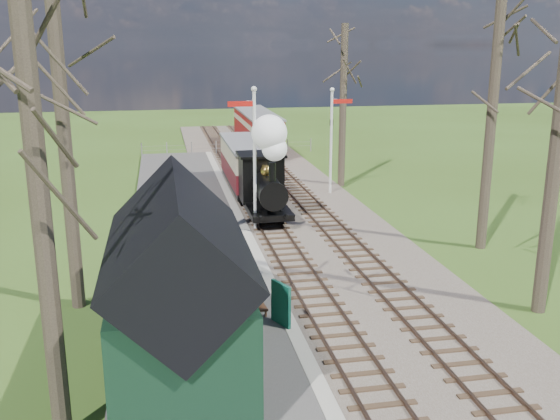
{
  "coord_description": "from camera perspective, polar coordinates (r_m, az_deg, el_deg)",
  "views": [
    {
      "loc": [
        -4.53,
        -9.8,
        7.85
      ],
      "look_at": [
        -0.11,
        13.35,
        1.6
      ],
      "focal_mm": 40.0,
      "sensor_mm": 36.0,
      "label": 1
    }
  ],
  "objects": [
    {
      "name": "platform",
      "position": [
        25.05,
        -7.93,
        -3.32
      ],
      "size": [
        5.0,
        44.0,
        0.2
      ],
      "primitive_type": "cube",
      "color": "#474442",
      "rests_on": "ground"
    },
    {
      "name": "distant_hills",
      "position": [
        78.2,
        -5.94,
        -3.15
      ],
      "size": [
        114.4,
        48.0,
        22.02
      ],
      "color": "#385B23",
      "rests_on": "ground"
    },
    {
      "name": "track_far",
      "position": [
        33.5,
        1.78,
        1.47
      ],
      "size": [
        1.6,
        60.0,
        0.15
      ],
      "color": "brown",
      "rests_on": "ground"
    },
    {
      "name": "station_shed",
      "position": [
        14.88,
        -9.19,
        -7.38
      ],
      "size": [
        3.25,
        6.3,
        4.78
      ],
      "color": "black",
      "rests_on": "platform"
    },
    {
      "name": "person",
      "position": [
        14.97,
        -3.44,
        -12.66
      ],
      "size": [
        0.54,
        0.64,
        1.48
      ],
      "primitive_type": "imported",
      "rotation": [
        0.0,
        0.0,
        1.16
      ],
      "color": "black",
      "rests_on": "platform"
    },
    {
      "name": "ballast_bed",
      "position": [
        33.26,
        -0.4,
        1.29
      ],
      "size": [
        8.0,
        60.0,
        0.1
      ],
      "primitive_type": "cube",
      "color": "brown",
      "rests_on": "ground"
    },
    {
      "name": "semaphore_far",
      "position": [
        33.33,
        4.83,
        7.04
      ],
      "size": [
        1.22,
        0.24,
        5.72
      ],
      "color": "silver",
      "rests_on": "ground"
    },
    {
      "name": "locomotive",
      "position": [
        28.11,
        -1.34,
        3.3
      ],
      "size": [
        1.94,
        4.53,
        4.86
      ],
      "color": "black",
      "rests_on": "ground"
    },
    {
      "name": "bench",
      "position": [
        18.73,
        -2.56,
        -8.02
      ],
      "size": [
        0.56,
        1.43,
        0.8
      ],
      "color": "#452918",
      "rests_on": "platform"
    },
    {
      "name": "track_near",
      "position": [
        33.04,
        -2.62,
        1.27
      ],
      "size": [
        1.6,
        60.0,
        0.15
      ],
      "color": "brown",
      "rests_on": "ground"
    },
    {
      "name": "coping_strip",
      "position": [
        25.25,
        -2.7,
        -3.03
      ],
      "size": [
        0.4,
        44.0,
        0.21
      ],
      "primitive_type": "cube",
      "color": "#B2AD9E",
      "rests_on": "ground"
    },
    {
      "name": "red_carriage_b",
      "position": [
        50.24,
        -2.59,
        7.74
      ],
      "size": [
        2.29,
        5.68,
        2.41
      ],
      "color": "black",
      "rests_on": "ground"
    },
    {
      "name": "sign_board",
      "position": [
        17.69,
        0.1,
        -8.57
      ],
      "size": [
        0.43,
        0.81,
        1.24
      ],
      "color": "#0F4939",
      "rests_on": "platform"
    },
    {
      "name": "semaphore_near",
      "position": [
        26.41,
        -2.49,
        5.63
      ],
      "size": [
        1.22,
        0.24,
        6.22
      ],
      "color": "silver",
      "rests_on": "ground"
    },
    {
      "name": "coach",
      "position": [
        34.11,
        -3.0,
        4.32
      ],
      "size": [
        2.27,
        7.77,
        2.38
      ],
      "color": "black",
      "rests_on": "ground"
    },
    {
      "name": "red_carriage_a",
      "position": [
        44.85,
        -1.57,
        6.89
      ],
      "size": [
        2.29,
        5.68,
        2.41
      ],
      "color": "black",
      "rests_on": "ground"
    },
    {
      "name": "fence_line",
      "position": [
        46.63,
        -4.75,
        5.79
      ],
      "size": [
        12.6,
        0.08,
        1.0
      ],
      "color": "slate",
      "rests_on": "ground"
    },
    {
      "name": "bare_trees",
      "position": [
        20.91,
        5.62,
        7.52
      ],
      "size": [
        15.51,
        22.39,
        12.0
      ],
      "color": "#382D23",
      "rests_on": "ground"
    }
  ]
}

